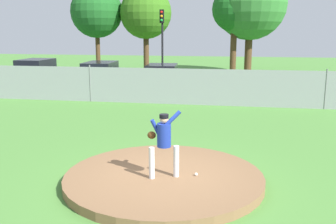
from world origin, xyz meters
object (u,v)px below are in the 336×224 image
Objects in this scene: parked_car_charcoal at (162,78)px; parked_car_navy at (36,74)px; baseball at (196,174)px; parked_car_teal at (100,76)px; traffic_light_near at (162,33)px; pitcher_youth at (164,139)px; traffic_cone_orange at (227,84)px.

parked_car_navy reaches higher than parked_car_charcoal.
baseball is 0.02× the size of parked_car_charcoal.
traffic_light_near is at bearing 51.02° from parked_car_teal.
parked_car_navy reaches higher than parked_car_teal.
parked_car_navy is (-11.67, 14.17, 0.60)m from baseball.
pitcher_youth is at bearing -79.06° from traffic_light_near.
parked_car_charcoal reaches higher than traffic_cone_orange.
parked_car_charcoal is at bearing -79.43° from traffic_light_near.
parked_car_navy is (-4.18, -0.23, 0.05)m from parked_car_teal.
parked_car_charcoal is (-3.54, 14.10, 0.51)m from baseball.
baseball is 14.54m from parked_car_charcoal.
parked_car_teal reaches higher than parked_car_charcoal.
parked_car_teal is 8.69× the size of traffic_cone_orange.
parked_car_navy is at bearing -150.56° from traffic_light_near.
baseball is (0.74, 0.22, -0.90)m from pitcher_youth.
traffic_cone_orange reaches higher than baseball.
baseball is 18.36m from parked_car_navy.
pitcher_youth is 18.07m from parked_car_navy.
parked_car_teal is (-7.49, 14.40, 0.55)m from baseball.
traffic_cone_orange is 0.11× the size of traffic_light_near.
traffic_light_near reaches higher than parked_car_teal.
baseball is at bearing -76.72° from traffic_light_near.
parked_car_navy is 0.85× the size of traffic_light_near.
traffic_light_near reaches higher than traffic_cone_orange.
traffic_light_near is (3.17, 3.92, 2.58)m from parked_car_teal.
parked_car_teal reaches higher than baseball.
traffic_cone_orange is (7.77, 1.44, -0.54)m from parked_car_teal.
parked_car_teal is 1.15× the size of parked_car_charcoal.
pitcher_youth is 21.73× the size of baseball.
parked_car_navy reaches higher than baseball.
traffic_light_near reaches higher than parked_car_charcoal.
parked_car_charcoal is 7.54× the size of traffic_cone_orange.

